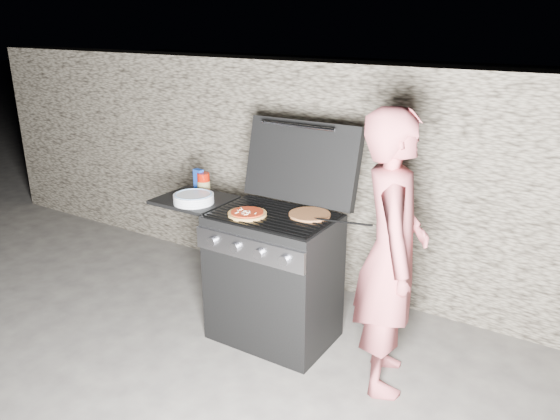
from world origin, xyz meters
The scene contains 10 objects.
ground centered at (0.00, 0.00, 0.00)m, with size 50.00×50.00×0.00m, color #3F3C39.
stone_wall centered at (0.00, 1.05, 0.90)m, with size 8.00×0.35×1.80m, color gray.
gas_grill centered at (-0.25, 0.00, 0.46)m, with size 1.34×0.79×0.91m, color black, non-canonical shape.
pizza_topped centered at (-0.13, -0.10, 0.93)m, with size 0.25×0.25×0.03m, color #E3A556, non-canonical shape.
pizza_plain centered at (0.21, 0.10, 0.92)m, with size 0.27×0.27×0.01m, color #B86E3D.
sauce_jar centered at (-0.71, 0.16, 0.97)m, with size 0.09×0.09×0.14m, color #A61304.
blue_carton centered at (-0.77, 0.17, 0.98)m, with size 0.07×0.04×0.16m, color #11369A.
plate_stack centered at (-0.60, -0.08, 0.93)m, with size 0.28×0.28×0.06m, color white.
person centered at (0.83, -0.04, 0.84)m, with size 0.61×0.40×1.68m, color #B15056.
tongs centered at (0.47, 0.00, 0.96)m, with size 0.01×0.01×0.49m, color black.
Camera 1 is at (1.79, -2.79, 2.13)m, focal length 35.00 mm.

